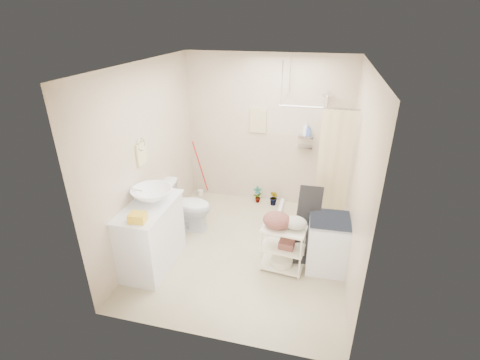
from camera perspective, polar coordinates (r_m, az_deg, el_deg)
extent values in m
plane|color=#B9AE8B|center=(5.21, 0.87, -11.29)|extent=(3.20, 3.20, 0.00)
cube|color=silver|center=(4.21, 1.11, 18.42)|extent=(2.80, 3.20, 0.04)
cube|color=beige|center=(6.03, 4.40, 7.84)|extent=(2.80, 0.04, 2.60)
cube|color=beige|center=(3.20, -5.53, -9.19)|extent=(2.80, 0.04, 2.60)
cube|color=beige|center=(5.02, -14.81, 3.40)|extent=(0.04, 3.20, 2.60)
cube|color=beige|center=(4.48, 18.69, 0.15)|extent=(0.04, 3.20, 2.60)
cube|color=silver|center=(4.83, -14.49, -8.78)|extent=(0.59, 1.05, 0.92)
imported|color=white|center=(4.62, -14.25, -2.39)|extent=(0.67, 0.67, 0.18)
cube|color=gold|center=(4.24, -16.44, -5.94)|extent=(0.21, 0.17, 0.11)
cube|color=gold|center=(4.77, -14.49, -15.11)|extent=(0.29, 0.23, 0.15)
imported|color=silver|center=(5.56, -8.77, -4.17)|extent=(0.78, 0.45, 0.79)
imported|color=#985028|center=(6.34, 2.89, -2.41)|extent=(0.20, 0.17, 0.31)
imported|color=brown|center=(6.27, 5.58, -2.93)|extent=(0.21, 0.21, 0.30)
cube|color=#C9B489|center=(5.97, 3.00, 9.72)|extent=(0.28, 0.03, 0.42)
imported|color=silver|center=(5.86, 10.70, 8.26)|extent=(0.08, 0.08, 0.22)
imported|color=#4162A5|center=(5.87, 11.10, 8.02)|extent=(0.10, 0.10, 0.17)
cube|color=silver|center=(4.82, 14.12, -10.04)|extent=(0.53, 0.55, 0.75)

